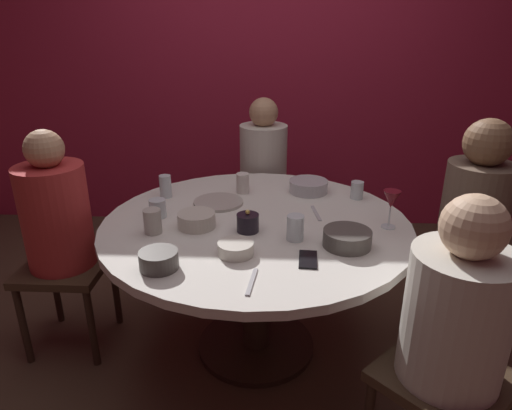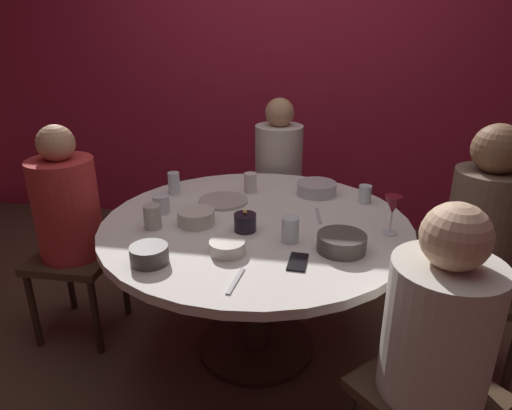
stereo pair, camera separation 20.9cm
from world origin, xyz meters
name	(u,v)px [view 1 (the left image)]	position (x,y,z in m)	size (l,w,h in m)	color
ground_plane	(256,346)	(0.00, 0.00, 0.00)	(8.00, 8.00, 0.00)	#4C3828
back_wall	(267,62)	(0.00, 1.69, 1.30)	(6.00, 0.10, 2.60)	maroon
dining_table	(256,247)	(0.00, 0.00, 0.59)	(1.44, 1.44, 0.72)	silver
seated_diner_left	(57,220)	(-0.96, 0.00, 0.71)	(0.40, 0.40, 1.14)	#3F2D1E
seated_diner_back	(263,165)	(0.00, 0.94, 0.71)	(0.40, 0.40, 1.15)	#3F2D1E
seated_diner_right	(473,221)	(0.99, 0.00, 0.75)	(0.40, 0.40, 1.21)	#3F2D1E
seated_diner_front_right	(456,318)	(0.68, -0.68, 0.70)	(0.57, 0.57, 1.12)	#3F2D1E
candle_holder	(248,223)	(-0.03, -0.11, 0.76)	(0.10, 0.10, 0.10)	black
wine_glass	(391,201)	(0.60, -0.04, 0.85)	(0.08, 0.08, 0.18)	silver
dinner_plate	(218,202)	(-0.20, 0.21, 0.73)	(0.25, 0.25, 0.01)	#B2ADA3
cell_phone	(308,259)	(0.22, -0.37, 0.73)	(0.07, 0.14, 0.01)	black
bowl_serving_large	(308,186)	(0.26, 0.40, 0.76)	(0.21, 0.21, 0.07)	#B7B7BC
bowl_salad_center	(197,220)	(-0.26, -0.08, 0.76)	(0.17, 0.17, 0.07)	beige
bowl_small_white	(236,248)	(-0.06, -0.33, 0.75)	(0.14, 0.14, 0.05)	beige
bowl_sauce_side	(159,260)	(-0.34, -0.46, 0.76)	(0.15, 0.15, 0.07)	#4C4742
bowl_rice_portion	(347,238)	(0.39, -0.24, 0.76)	(0.20, 0.20, 0.07)	#4C4742
cup_near_candle	(243,183)	(-0.09, 0.38, 0.78)	(0.07, 0.07, 0.11)	silver
cup_by_left_diner	(165,186)	(-0.49, 0.29, 0.78)	(0.06, 0.06, 0.12)	silver
cup_by_right_diner	(357,190)	(0.51, 0.32, 0.77)	(0.07, 0.07, 0.09)	silver
cup_center_front	(295,228)	(0.18, -0.19, 0.78)	(0.07, 0.07, 0.11)	silver
cup_far_edge	(153,221)	(-0.45, -0.15, 0.78)	(0.08, 0.08, 0.11)	#B2ADA3
cup_beside_wine	(158,208)	(-0.47, 0.02, 0.77)	(0.08, 0.08, 0.09)	silver
fork_near_plate	(316,213)	(0.29, 0.10, 0.73)	(0.02, 0.18, 0.01)	#B7B7BC
knife_near_plate	(252,282)	(0.01, -0.54, 0.73)	(0.02, 0.18, 0.01)	#B7B7BC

